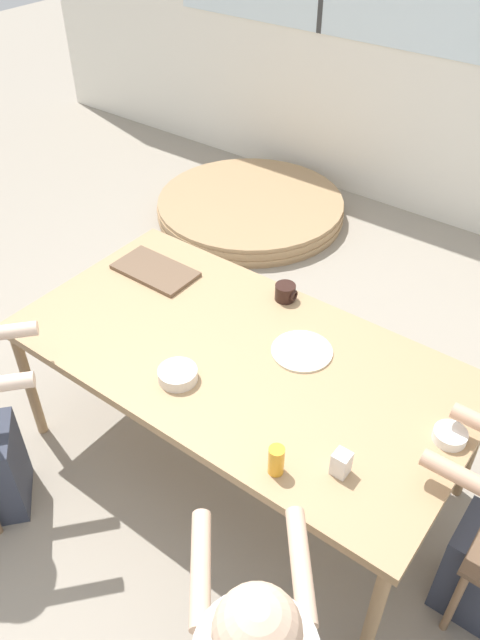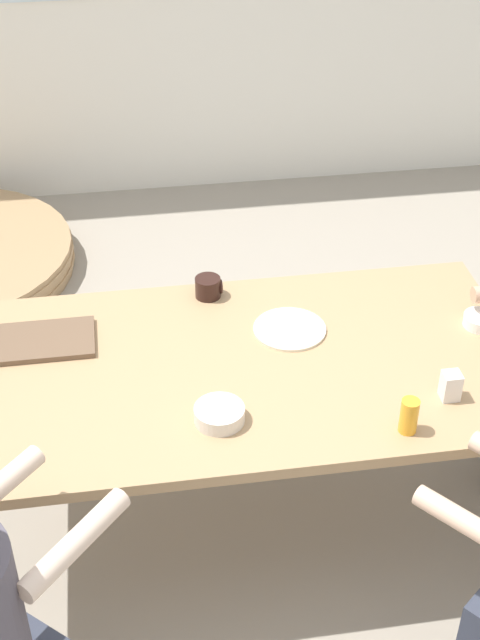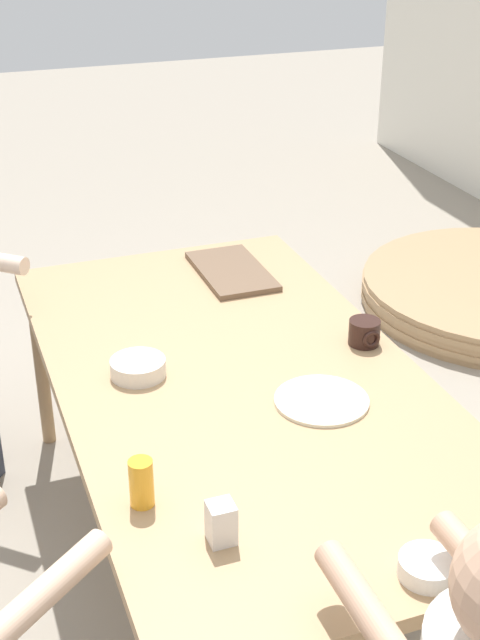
% 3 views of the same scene
% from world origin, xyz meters
% --- Properties ---
extents(ground_plane, '(16.00, 16.00, 0.00)m').
position_xyz_m(ground_plane, '(0.00, 0.00, 0.00)').
color(ground_plane, gray).
extents(dining_table, '(1.93, 1.01, 0.71)m').
position_xyz_m(dining_table, '(0.00, 0.00, 0.66)').
color(dining_table, tan).
rests_on(dining_table, ground_plane).
extents(food_tray_dark, '(0.40, 0.22, 0.02)m').
position_xyz_m(food_tray_dark, '(-0.68, 0.22, 0.72)').
color(food_tray_dark, brown).
rests_on(food_tray_dark, dining_table).
extents(coffee_mug, '(0.10, 0.09, 0.08)m').
position_xyz_m(coffee_mug, '(-0.05, 0.42, 0.75)').
color(coffee_mug, black).
rests_on(coffee_mug, dining_table).
extents(juice_glass, '(0.06, 0.06, 0.12)m').
position_xyz_m(juice_glass, '(0.45, -0.40, 0.77)').
color(juice_glass, gold).
rests_on(juice_glass, dining_table).
extents(milk_carton_small, '(0.06, 0.06, 0.10)m').
position_xyz_m(milk_carton_small, '(0.63, -0.27, 0.75)').
color(milk_carton_small, silver).
rests_on(milk_carton_small, dining_table).
extents(bowl_white_shallow, '(0.16, 0.16, 0.05)m').
position_xyz_m(bowl_white_shallow, '(-0.11, -0.27, 0.73)').
color(bowl_white_shallow, silver).
rests_on(bowl_white_shallow, dining_table).
extents(plate_tortillas, '(0.26, 0.26, 0.01)m').
position_xyz_m(plate_tortillas, '(0.20, 0.16, 0.71)').
color(plate_tortillas, beige).
rests_on(plate_tortillas, dining_table).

